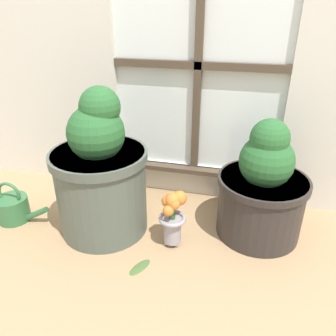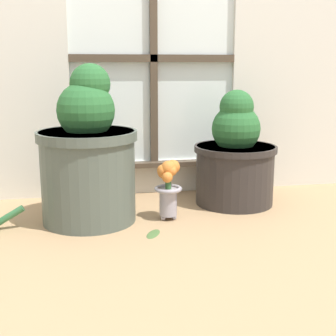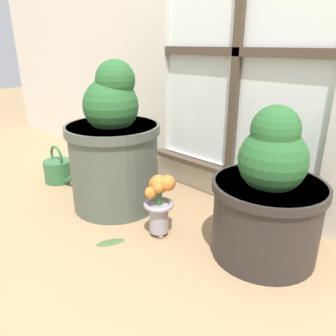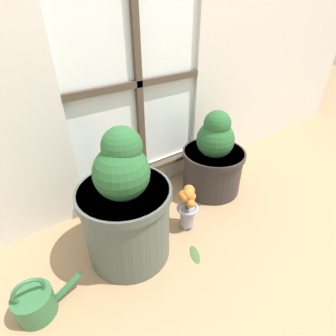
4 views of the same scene
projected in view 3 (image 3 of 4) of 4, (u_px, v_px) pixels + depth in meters
ground_plane at (128, 254)px, 1.18m from camera, size 10.00×10.00×0.00m
potted_plant_left at (114, 149)px, 1.45m from camera, size 0.41×0.41×0.65m
potted_plant_right at (268, 199)px, 1.11m from camera, size 0.38×0.38×0.54m
flower_vase at (159, 199)px, 1.25m from camera, size 0.12×0.12×0.25m
watering_can at (59, 170)px, 1.78m from camera, size 0.27×0.15×0.20m
fallen_leaf at (111, 242)px, 1.25m from camera, size 0.09×0.12×0.01m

